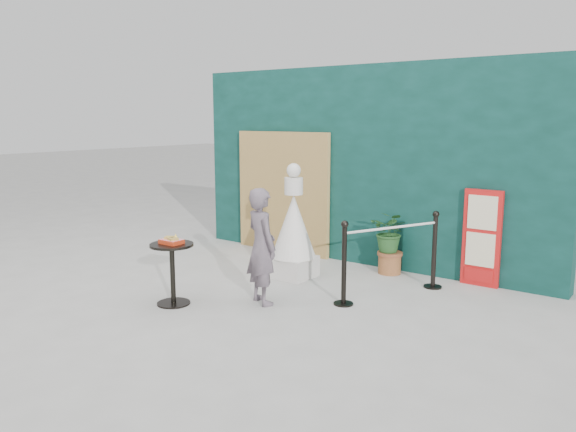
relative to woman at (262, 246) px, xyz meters
name	(u,v)px	position (x,y,z in m)	size (l,w,h in m)	color
ground	(225,318)	(0.00, -0.67, -0.71)	(60.00, 60.00, 0.00)	#ADAAA5
back_wall	(364,166)	(0.00, 2.48, 0.79)	(6.00, 0.30, 3.00)	#0A2D27
bamboo_fence	(283,193)	(-1.40, 2.27, 0.29)	(1.80, 0.08, 2.00)	tan
woman	(262,246)	(0.00, 0.00, 0.00)	(0.52, 0.34, 1.41)	slate
menu_board	(482,238)	(1.90, 2.29, -0.06)	(0.50, 0.07, 1.30)	red
statue	(294,231)	(-0.35, 1.14, -0.05)	(0.63, 0.63, 1.61)	silver
cafe_table	(172,264)	(-0.83, -0.68, -0.21)	(0.52, 0.52, 0.75)	black
food_basket	(172,241)	(-0.83, -0.67, 0.08)	(0.26, 0.19, 0.11)	red
planter	(390,238)	(0.66, 2.11, -0.18)	(0.54, 0.47, 0.91)	#995832
stanchion_barrier	(391,258)	(1.13, 1.18, -0.21)	(0.84, 1.54, 1.03)	black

